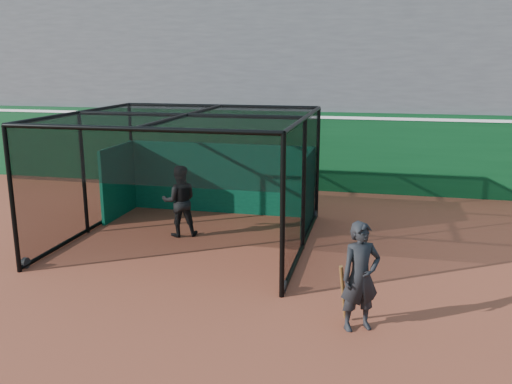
# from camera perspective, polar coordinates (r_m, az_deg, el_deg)

# --- Properties ---
(ground) EXTENTS (120.00, 120.00, 0.00)m
(ground) POSITION_cam_1_polar(r_m,az_deg,el_deg) (10.02, -7.10, -10.21)
(ground) COLOR brown
(ground) RESTS_ON ground
(outfield_wall) EXTENTS (50.00, 0.50, 2.50)m
(outfield_wall) POSITION_cam_1_polar(r_m,az_deg,el_deg) (17.61, 2.20, 4.60)
(outfield_wall) COLOR #0A3919
(outfield_wall) RESTS_ON ground
(grandstand) EXTENTS (50.00, 7.85, 8.95)m
(grandstand) POSITION_cam_1_polar(r_m,az_deg,el_deg) (21.12, 4.25, 14.74)
(grandstand) COLOR #4C4C4F
(grandstand) RESTS_ON ground
(batting_cage) EXTENTS (5.33, 5.28, 2.88)m
(batting_cage) POSITION_cam_1_polar(r_m,az_deg,el_deg) (12.31, -7.10, 1.34)
(batting_cage) COLOR black
(batting_cage) RESTS_ON ground
(batter) EXTENTS (1.01, 0.91, 1.69)m
(batter) POSITION_cam_1_polar(r_m,az_deg,el_deg) (12.82, -8.05, -0.94)
(batter) COLOR black
(batter) RESTS_ON ground
(on_deck_player) EXTENTS (0.74, 0.66, 1.71)m
(on_deck_player) POSITION_cam_1_polar(r_m,az_deg,el_deg) (8.43, 10.92, -8.75)
(on_deck_player) COLOR black
(on_deck_player) RESTS_ON ground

